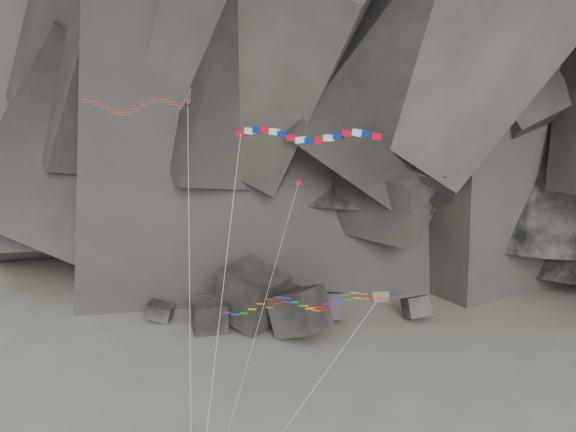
% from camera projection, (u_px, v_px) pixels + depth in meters
% --- Properties ---
extents(headland, '(110.00, 70.00, 84.00)m').
position_uv_depth(headland, '(355.00, 9.00, 107.35)').
color(headland, '#544C45').
rests_on(headland, ground).
extents(boulder_field, '(62.01, 14.13, 8.47)m').
position_uv_depth(boulder_field, '(280.00, 309.00, 78.96)').
color(boulder_field, '#47423F').
rests_on(boulder_field, ground).
extents(delta_kite, '(11.43, 11.82, 28.09)m').
position_uv_depth(delta_kite, '(129.00, 104.00, 45.13)').
color(delta_kite, red).
rests_on(delta_kite, ground).
extents(banner_kite, '(10.50, 11.33, 25.41)m').
position_uv_depth(banner_kite, '(305.00, 137.00, 42.15)').
color(banner_kite, red).
rests_on(banner_kite, ground).
extents(parafoil_kite, '(12.56, 12.59, 13.54)m').
position_uv_depth(parafoil_kite, '(297.00, 303.00, 47.11)').
color(parafoil_kite, yellow).
rests_on(parafoil_kite, ground).
extents(pennant_kite, '(4.28, 15.24, 21.02)m').
position_uv_depth(pennant_kite, '(274.00, 268.00, 45.95)').
color(pennant_kite, red).
rests_on(pennant_kite, ground).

